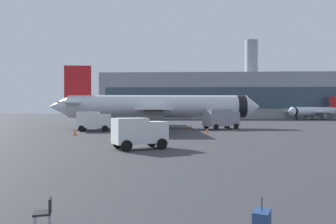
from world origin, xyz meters
TOP-DOWN VIEW (x-y plane):
  - airplane_at_gate at (-4.36, 51.34)m, footprint 35.77×32.32m
  - airplane_taxiing at (38.79, 94.87)m, footprint 21.21×19.61m
  - service_truck at (-13.27, 44.11)m, footprint 5.05×3.06m
  - fuel_truck at (6.18, 49.97)m, footprint 6.33×5.31m
  - cargo_van at (-3.71, 22.93)m, footprint 4.82×3.97m
  - safety_cone_near at (1.30, 51.56)m, footprint 0.44×0.44m
  - safety_cone_mid at (-13.57, 36.35)m, footprint 0.44×0.44m
  - safety_cone_far at (3.28, 41.51)m, footprint 0.44×0.44m
  - rolling_suitcase at (1.96, 4.20)m, footprint 0.61×0.74m
  - gate_chair at (-3.99, 4.70)m, footprint 0.60×0.60m
  - terminal_building at (16.25, 112.24)m, footprint 87.14×19.83m

SIDE VIEW (x-z plane):
  - safety_cone_near at x=1.30m, z-range -0.01..0.65m
  - safety_cone_far at x=3.28m, z-range -0.01..0.68m
  - rolling_suitcase at x=1.96m, z-range -0.16..0.94m
  - safety_cone_mid at x=-13.57m, z-range -0.01..0.83m
  - gate_chair at x=-3.99m, z-range 0.07..0.93m
  - cargo_van at x=-3.71m, z-range 0.15..2.75m
  - service_truck at x=-13.27m, z-range 0.16..3.05m
  - fuel_truck at x=6.18m, z-range 0.17..3.37m
  - airplane_taxiing at x=38.79m, z-range -1.07..5.99m
  - airplane_at_gate at x=-4.36m, z-range -1.59..8.91m
  - terminal_building at x=16.25m, z-range -5.88..21.21m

